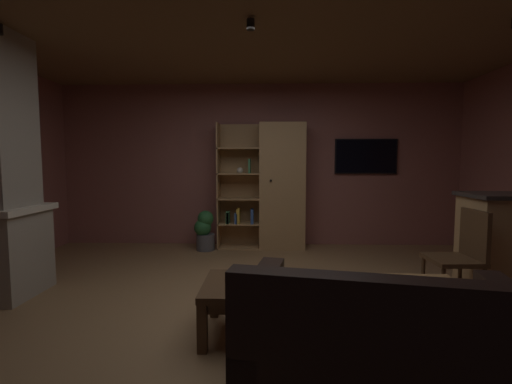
# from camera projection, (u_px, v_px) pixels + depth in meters

# --- Properties ---
(floor) EXTENTS (6.42, 5.26, 0.02)m
(floor) POSITION_uv_depth(u_px,v_px,m) (255.00, 310.00, 3.32)
(floor) COLOR olive
(floor) RESTS_ON ground
(wall_back) EXTENTS (6.54, 0.06, 2.60)m
(wall_back) POSITION_uv_depth(u_px,v_px,m) (260.00, 165.00, 5.86)
(wall_back) COLOR #8E544C
(wall_back) RESTS_ON ground
(ceiling) EXTENTS (6.42, 5.26, 0.02)m
(ceiling) POSITION_uv_depth(u_px,v_px,m) (255.00, 16.00, 3.10)
(ceiling) COLOR brown
(window_pane_back) EXTENTS (0.77, 0.01, 0.79)m
(window_pane_back) POSITION_uv_depth(u_px,v_px,m) (245.00, 162.00, 5.83)
(window_pane_back) COLOR white
(bookshelf_cabinet) EXTENTS (1.36, 0.41, 1.95)m
(bookshelf_cabinet) POSITION_uv_depth(u_px,v_px,m) (276.00, 187.00, 5.61)
(bookshelf_cabinet) COLOR #A87F51
(bookshelf_cabinet) RESTS_ON ground
(leather_couch) EXTENTS (1.66, 1.19, 0.84)m
(leather_couch) POSITION_uv_depth(u_px,v_px,m) (383.00, 356.00, 1.95)
(leather_couch) COLOR black
(leather_couch) RESTS_ON ground
(coffee_table) EXTENTS (0.58, 0.68, 0.41)m
(coffee_table) POSITION_uv_depth(u_px,v_px,m) (241.00, 293.00, 2.82)
(coffee_table) COLOR #4C331E
(coffee_table) RESTS_ON ground
(table_book_0) EXTENTS (0.12, 0.12, 0.02)m
(table_book_0) POSITION_uv_depth(u_px,v_px,m) (240.00, 280.00, 2.83)
(table_book_0) COLOR brown
(table_book_0) RESTS_ON coffee_table
(table_book_1) EXTENTS (0.13, 0.09, 0.02)m
(table_book_1) POSITION_uv_depth(u_px,v_px,m) (238.00, 281.00, 2.74)
(table_book_1) COLOR black
(table_book_1) RESTS_ON coffee_table
(dining_chair) EXTENTS (0.44, 0.44, 0.92)m
(dining_chair) POSITION_uv_depth(u_px,v_px,m) (462.00, 252.00, 3.27)
(dining_chair) COLOR #4C331E
(dining_chair) RESTS_ON ground
(potted_floor_plant) EXTENTS (0.31, 0.30, 0.61)m
(potted_floor_plant) POSITION_uv_depth(u_px,v_px,m) (205.00, 230.00, 5.49)
(potted_floor_plant) COLOR #4C4C51
(potted_floor_plant) RESTS_ON ground
(wall_mounted_tv) EXTENTS (0.98, 0.06, 0.55)m
(wall_mounted_tv) POSITION_uv_depth(u_px,v_px,m) (366.00, 156.00, 5.74)
(wall_mounted_tv) COLOR black
(track_light_spot_1) EXTENTS (0.07, 0.07, 0.09)m
(track_light_spot_1) POSITION_uv_depth(u_px,v_px,m) (251.00, 25.00, 3.07)
(track_light_spot_1) COLOR black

